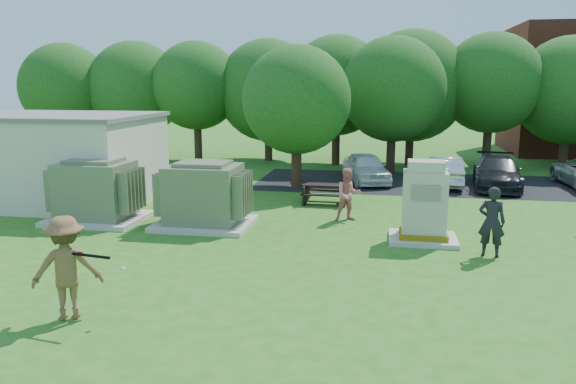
% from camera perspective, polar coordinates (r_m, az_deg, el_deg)
% --- Properties ---
extents(ground, '(120.00, 120.00, 0.00)m').
position_cam_1_polar(ground, '(13.30, -3.14, -8.82)').
color(ground, '#2D6619').
rests_on(ground, ground).
extents(service_building, '(10.00, 5.00, 3.20)m').
position_cam_1_polar(service_building, '(23.87, -25.55, 3.00)').
color(service_building, beige).
rests_on(service_building, ground).
extents(service_building_roof, '(10.20, 5.20, 0.15)m').
position_cam_1_polar(service_building_roof, '(23.72, -25.89, 7.01)').
color(service_building_roof, slate).
rests_on(service_building_roof, service_building).
extents(parking_strip, '(20.00, 6.00, 0.01)m').
position_cam_1_polar(parking_strip, '(26.36, 19.03, 0.65)').
color(parking_strip, '#232326').
rests_on(parking_strip, ground).
extents(transformer_left, '(3.00, 2.40, 2.07)m').
position_cam_1_polar(transformer_left, '(19.47, -18.89, -0.00)').
color(transformer_left, beige).
rests_on(transformer_left, ground).
extents(transformer_right, '(3.00, 2.40, 2.07)m').
position_cam_1_polar(transformer_right, '(17.97, -8.53, -0.42)').
color(transformer_right, beige).
rests_on(transformer_right, ground).
extents(generator_cabinet, '(1.93, 1.58, 2.35)m').
position_cam_1_polar(generator_cabinet, '(16.53, 13.67, -1.43)').
color(generator_cabinet, beige).
rests_on(generator_cabinet, ground).
extents(picnic_table, '(1.72, 1.29, 0.74)m').
position_cam_1_polar(picnic_table, '(21.19, 3.83, 0.05)').
color(picnic_table, black).
rests_on(picnic_table, ground).
extents(batter, '(1.52, 1.25, 2.04)m').
position_cam_1_polar(batter, '(11.71, -21.58, -7.15)').
color(batter, brown).
rests_on(batter, ground).
extents(person_by_generator, '(0.75, 0.56, 1.87)m').
position_cam_1_polar(person_by_generator, '(15.62, 19.99, -2.86)').
color(person_by_generator, black).
rests_on(person_by_generator, ground).
extents(person_at_picnic, '(1.02, 0.90, 1.76)m').
position_cam_1_polar(person_at_picnic, '(18.59, 6.14, -0.25)').
color(person_at_picnic, '#D97274').
rests_on(person_at_picnic, ground).
extents(car_white, '(2.68, 4.25, 1.35)m').
position_cam_1_polar(car_white, '(25.80, 7.92, 2.45)').
color(car_white, white).
rests_on(car_white, ground).
extents(car_silver_a, '(1.43, 3.94, 1.29)m').
position_cam_1_polar(car_silver_a, '(25.72, 15.62, 2.05)').
color(car_silver_a, silver).
rests_on(car_silver_a, ground).
extents(car_dark, '(2.44, 4.89, 1.36)m').
position_cam_1_polar(car_dark, '(25.87, 20.46, 1.89)').
color(car_dark, black).
rests_on(car_dark, ground).
extents(batting_equipment, '(1.01, 0.39, 0.39)m').
position_cam_1_polar(batting_equipment, '(11.27, -19.19, -6.29)').
color(batting_equipment, black).
rests_on(batting_equipment, ground).
extents(tree_row, '(41.30, 13.30, 7.30)m').
position_cam_1_polar(tree_row, '(30.67, 8.24, 10.35)').
color(tree_row, '#47301E').
rests_on(tree_row, ground).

